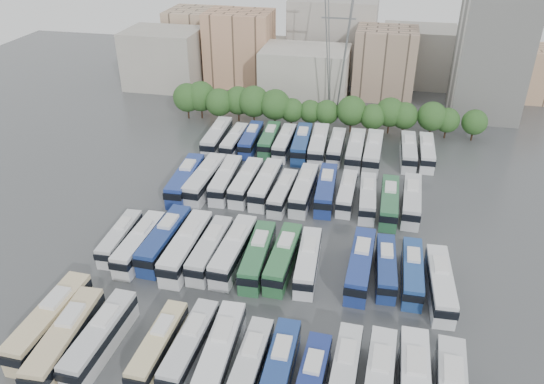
% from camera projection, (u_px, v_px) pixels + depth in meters
% --- Properties ---
extents(ground, '(220.00, 220.00, 0.00)m').
position_uv_depth(ground, '(279.00, 242.00, 75.53)').
color(ground, '#424447').
rests_on(ground, ground).
extents(tree_line, '(64.98, 7.84, 8.37)m').
position_uv_depth(tree_line, '(306.00, 107.00, 109.56)').
color(tree_line, black).
rests_on(tree_line, ground).
extents(city_buildings, '(102.00, 35.00, 20.00)m').
position_uv_depth(city_buildings, '(307.00, 52.00, 133.95)').
color(city_buildings, '#9E998E').
rests_on(city_buildings, ground).
extents(apartment_tower, '(14.00, 14.00, 26.00)m').
position_uv_depth(apartment_tower, '(491.00, 56.00, 112.07)').
color(apartment_tower, silver).
rests_on(apartment_tower, ground).
extents(electricity_pylon, '(9.00, 6.91, 33.83)m').
position_uv_depth(electricity_pylon, '(338.00, 30.00, 108.31)').
color(electricity_pylon, slate).
rests_on(electricity_pylon, ground).
extents(bus_r0_s0, '(3.30, 13.46, 4.20)m').
position_uv_depth(bus_r0_s0, '(50.00, 321.00, 58.90)').
color(bus_r0_s0, beige).
rests_on(bus_r0_s0, ground).
extents(bus_r0_s1, '(3.48, 13.37, 4.16)m').
position_uv_depth(bus_r0_s1, '(66.00, 339.00, 56.57)').
color(bus_r0_s1, beige).
rests_on(bus_r0_s1, ground).
extents(bus_r0_s2, '(3.16, 12.51, 3.90)m').
position_uv_depth(bus_r0_s2, '(101.00, 337.00, 56.90)').
color(bus_r0_s2, silver).
rests_on(bus_r0_s2, ground).
extents(bus_r0_s4, '(2.75, 11.26, 3.51)m').
position_uv_depth(bus_r0_s4, '(159.00, 345.00, 56.18)').
color(bus_r0_s4, beige).
rests_on(bus_r0_s4, ground).
extents(bus_r0_s5, '(3.05, 11.73, 3.65)m').
position_uv_depth(bus_r0_s5, '(190.00, 345.00, 56.07)').
color(bus_r0_s5, silver).
rests_on(bus_r0_s5, ground).
extents(bus_r0_s6, '(3.11, 12.67, 3.95)m').
position_uv_depth(bus_r0_s6, '(220.00, 353.00, 54.96)').
color(bus_r0_s6, white).
rests_on(bus_r0_s6, ground).
extents(bus_r0_s7, '(2.76, 11.59, 3.62)m').
position_uv_depth(bus_r0_s7, '(249.00, 367.00, 53.58)').
color(bus_r0_s7, silver).
rests_on(bus_r0_s7, ground).
extents(bus_r0_s8, '(2.63, 11.95, 3.75)m').
position_uv_depth(bus_r0_s8, '(279.00, 370.00, 53.10)').
color(bus_r0_s8, navy).
rests_on(bus_r0_s8, ground).
extents(bus_r0_s9, '(3.00, 11.57, 3.60)m').
position_uv_depth(bus_r0_s9, '(310.00, 384.00, 51.66)').
color(bus_r0_s9, navy).
rests_on(bus_r0_s9, ground).
extents(bus_r0_s10, '(2.94, 11.59, 3.61)m').
position_uv_depth(bus_r0_s10, '(344.00, 373.00, 52.83)').
color(bus_r0_s10, silver).
rests_on(bus_r0_s10, ground).
extents(bus_r0_s11, '(3.32, 12.59, 3.91)m').
position_uv_depth(bus_r0_s11, '(379.00, 383.00, 51.63)').
color(bus_r0_s11, silver).
rests_on(bus_r0_s11, ground).
extents(bus_r1_s0, '(2.69, 10.88, 3.39)m').
position_uv_depth(bus_r1_s0, '(120.00, 237.00, 73.65)').
color(bus_r1_s0, silver).
rests_on(bus_r1_s0, ground).
extents(bus_r1_s1, '(2.89, 12.24, 3.83)m').
position_uv_depth(bus_r1_s1, '(140.00, 243.00, 72.11)').
color(bus_r1_s1, white).
rests_on(bus_r1_s1, ground).
extents(bus_r1_s2, '(3.31, 13.24, 4.13)m').
position_uv_depth(bus_r1_s2, '(165.00, 239.00, 72.70)').
color(bus_r1_s2, navy).
rests_on(bus_r1_s2, ground).
extents(bus_r1_s3, '(3.17, 13.62, 4.26)m').
position_uv_depth(bus_r1_s3, '(187.00, 246.00, 71.09)').
color(bus_r1_s3, silver).
rests_on(bus_r1_s3, ground).
extents(bus_r1_s4, '(3.05, 12.36, 3.86)m').
position_uv_depth(bus_r1_s4, '(210.00, 249.00, 70.90)').
color(bus_r1_s4, silver).
rests_on(bus_r1_s4, ground).
extents(bus_r1_s5, '(3.43, 13.06, 4.06)m').
position_uv_depth(bus_r1_s5, '(234.00, 250.00, 70.54)').
color(bus_r1_s5, silver).
rests_on(bus_r1_s5, ground).
extents(bus_r1_s6, '(3.04, 12.49, 3.90)m').
position_uv_depth(bus_r1_s6, '(258.00, 256.00, 69.57)').
color(bus_r1_s6, '#2C673D').
rests_on(bus_r1_s6, ground).
extents(bus_r1_s7, '(3.09, 12.41, 3.87)m').
position_uv_depth(bus_r1_s7, '(283.00, 257.00, 69.28)').
color(bus_r1_s7, '#2D6A3C').
rests_on(bus_r1_s7, ground).
extents(bus_r1_s8, '(3.12, 11.92, 3.71)m').
position_uv_depth(bus_r1_s8, '(308.00, 261.00, 68.72)').
color(bus_r1_s8, silver).
rests_on(bus_r1_s8, ground).
extents(bus_r1_s10, '(3.26, 12.88, 4.01)m').
position_uv_depth(bus_r1_s10, '(360.00, 264.00, 67.88)').
color(bus_r1_s10, navy).
rests_on(bus_r1_s10, ground).
extents(bus_r1_s11, '(2.96, 11.26, 3.50)m').
position_uv_depth(bus_r1_s11, '(386.00, 267.00, 67.85)').
color(bus_r1_s11, navy).
rests_on(bus_r1_s11, ground).
extents(bus_r1_s12, '(2.54, 11.52, 3.61)m').
position_uv_depth(bus_r1_s12, '(412.00, 272.00, 66.85)').
color(bus_r1_s12, navy).
rests_on(bus_r1_s12, ground).
extents(bus_r1_s13, '(3.25, 12.42, 3.86)m').
position_uv_depth(bus_r1_s13, '(440.00, 283.00, 64.69)').
color(bus_r1_s13, silver).
rests_on(bus_r1_s13, ground).
extents(bus_r2_s1, '(3.53, 13.55, 4.22)m').
position_uv_depth(bus_r2_s1, '(186.00, 180.00, 87.47)').
color(bus_r2_s1, navy).
rests_on(bus_r2_s1, ground).
extents(bus_r2_s2, '(3.48, 13.57, 4.22)m').
position_uv_depth(bus_r2_s2, '(205.00, 179.00, 87.55)').
color(bus_r2_s2, silver).
rests_on(bus_r2_s2, ground).
extents(bus_r2_s3, '(3.01, 12.59, 3.93)m').
position_uv_depth(bus_r2_s3, '(226.00, 179.00, 87.85)').
color(bus_r2_s3, silver).
rests_on(bus_r2_s3, ground).
extents(bus_r2_s4, '(3.08, 12.42, 3.87)m').
position_uv_depth(bus_r2_s4, '(246.00, 182.00, 87.25)').
color(bus_r2_s4, white).
rests_on(bus_r2_s4, ground).
extents(bus_r2_s5, '(3.16, 12.82, 4.00)m').
position_uv_depth(bus_r2_s5, '(266.00, 184.00, 86.48)').
color(bus_r2_s5, silver).
rests_on(bus_r2_s5, ground).
extents(bus_r2_s6, '(3.07, 11.48, 3.57)m').
position_uv_depth(bus_r2_s6, '(283.00, 192.00, 84.43)').
color(bus_r2_s6, silver).
rests_on(bus_r2_s6, ground).
extents(bus_r2_s7, '(3.06, 12.71, 3.97)m').
position_uv_depth(bus_r2_s7, '(304.00, 189.00, 84.92)').
color(bus_r2_s7, silver).
rests_on(bus_r2_s7, ground).
extents(bus_r2_s8, '(3.22, 12.78, 3.98)m').
position_uv_depth(bus_r2_s8, '(326.00, 189.00, 84.91)').
color(bus_r2_s8, navy).
rests_on(bus_r2_s8, ground).
extents(bus_r2_s9, '(2.61, 11.11, 3.47)m').
position_uv_depth(bus_r2_s9, '(347.00, 193.00, 84.44)').
color(bus_r2_s9, silver).
rests_on(bus_r2_s9, ground).
extents(bus_r2_s10, '(2.98, 11.72, 3.65)m').
position_uv_depth(bus_r2_s10, '(367.00, 197.00, 83.00)').
color(bus_r2_s10, silver).
rests_on(bus_r2_s10, ground).
extents(bus_r2_s11, '(2.73, 12.31, 3.86)m').
position_uv_depth(bus_r2_s11, '(389.00, 202.00, 81.67)').
color(bus_r2_s11, '#2B653E').
rests_on(bus_r2_s11, ground).
extents(bus_r2_s12, '(3.12, 12.60, 3.93)m').
position_uv_depth(bus_r2_s12, '(411.00, 200.00, 82.02)').
color(bus_r2_s12, silver).
rests_on(bus_r2_s12, ground).
extents(bus_r3_s1, '(3.26, 13.34, 4.16)m').
position_uv_depth(bus_r3_s1, '(217.00, 137.00, 102.58)').
color(bus_r3_s1, silver).
rests_on(bus_r3_s1, ground).
extents(bus_r3_s2, '(2.73, 11.57, 3.62)m').
position_uv_depth(bus_r3_s2, '(235.00, 141.00, 101.76)').
color(bus_r3_s2, silver).
rests_on(bus_r3_s2, ground).
extents(bus_r3_s3, '(2.91, 11.98, 3.74)m').
position_uv_depth(bus_r3_s3, '(251.00, 139.00, 102.19)').
color(bus_r3_s3, navy).
rests_on(bus_r3_s3, ground).
extents(bus_r3_s4, '(2.86, 11.67, 3.64)m').
position_uv_depth(bus_r3_s4, '(269.00, 139.00, 102.36)').
color(bus_r3_s4, '#2B653F').
rests_on(bus_r3_s4, ground).
extents(bus_r3_s5, '(2.68, 11.92, 3.74)m').
position_uv_depth(bus_r3_s5, '(285.00, 142.00, 100.96)').
color(bus_r3_s5, silver).
rests_on(bus_r3_s5, ground).
extents(bus_r3_s6, '(3.46, 13.10, 4.07)m').
position_uv_depth(bus_r3_s6, '(302.00, 143.00, 100.15)').
color(bus_r3_s6, navy).
rests_on(bus_r3_s6, ground).
extents(bus_r3_s7, '(3.40, 13.43, 4.18)m').
position_uv_depth(bus_r3_s7, '(319.00, 144.00, 99.54)').
color(bus_r3_s7, silver).
rests_on(bus_r3_s7, ground).
extents(bus_r3_s8, '(2.58, 11.71, 3.67)m').
position_uv_depth(bus_r3_s8, '(336.00, 146.00, 99.39)').
color(bus_r3_s8, silver).
rests_on(bus_r3_s8, ground).
extents(bus_r3_s9, '(2.95, 13.12, 4.11)m').
position_uv_depth(bus_r3_s9, '(355.00, 150.00, 97.61)').
color(bus_r3_s9, silver).
rests_on(bus_r3_s9, ground).
extents(bus_r3_s10, '(3.27, 13.51, 4.22)m').
position_uv_depth(bus_r3_s10, '(373.00, 151.00, 96.87)').
color(bus_r3_s10, silver).
rests_on(bus_r3_s10, ground).
extents(bus_r3_s12, '(2.93, 12.32, 3.85)m').
position_uv_depth(bus_r3_s12, '(408.00, 151.00, 97.42)').
color(bus_r3_s12, silver).
rests_on(bus_r3_s12, ground).
extents(bus_r3_s13, '(2.62, 11.89, 3.73)m').
position_uv_depth(bus_r3_s13, '(426.00, 152.00, 97.29)').
color(bus_r3_s13, silver).
rests_on(bus_r3_s13, ground).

